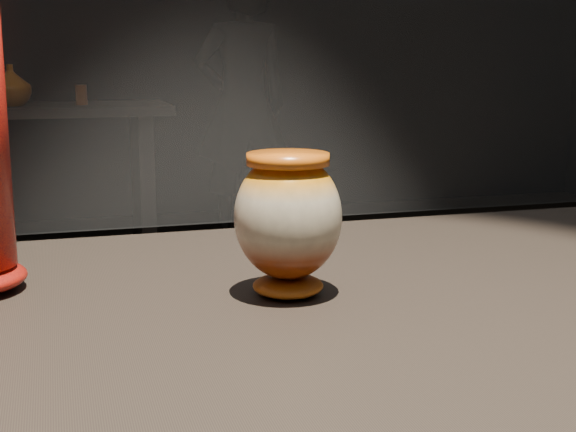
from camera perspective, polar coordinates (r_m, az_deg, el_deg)
name	(u,v)px	position (r m, az deg, el deg)	size (l,w,h in m)	color
main_vase	(288,219)	(0.91, 0.00, -0.18)	(0.14, 0.14, 0.17)	maroon
back_vase_mid	(11,85)	(4.43, -19.11, 8.77)	(0.20, 0.20, 0.21)	maroon
back_vase_right	(81,95)	(4.44, -14.49, 8.35)	(0.06, 0.06, 0.11)	#9E3E17
visitor	(242,105)	(5.09, -3.26, 7.87)	(0.62, 0.41, 1.69)	black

